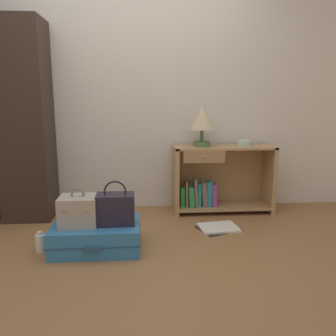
# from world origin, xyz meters

# --- Properties ---
(ground_plane) EXTENTS (9.00, 9.00, 0.00)m
(ground_plane) POSITION_xyz_m (0.00, 0.00, 0.00)
(ground_plane) COLOR olive
(back_wall) EXTENTS (6.40, 0.10, 2.60)m
(back_wall) POSITION_xyz_m (0.00, 1.50, 1.30)
(back_wall) COLOR silver
(back_wall) RESTS_ON ground_plane
(wardrobe) EXTENTS (0.91, 0.47, 1.91)m
(wardrobe) POSITION_xyz_m (-1.25, 1.20, 0.96)
(wardrobe) COLOR #33261E
(wardrobe) RESTS_ON ground_plane
(bookshelf) EXTENTS (1.03, 0.38, 0.70)m
(bookshelf) POSITION_xyz_m (0.90, 1.25, 0.34)
(bookshelf) COLOR tan
(bookshelf) RESTS_ON ground_plane
(table_lamp) EXTENTS (0.26, 0.26, 0.43)m
(table_lamp) POSITION_xyz_m (0.71, 1.24, 0.97)
(table_lamp) COLOR #4C7542
(table_lamp) RESTS_ON bookshelf
(bowl) EXTENTS (0.15, 0.15, 0.06)m
(bowl) POSITION_xyz_m (1.17, 1.27, 0.73)
(bowl) COLOR silver
(bowl) RESTS_ON bookshelf
(suitcase_large) EXTENTS (0.69, 0.50, 0.21)m
(suitcase_large) POSITION_xyz_m (-0.27, 0.37, 0.10)
(suitcase_large) COLOR teal
(suitcase_large) RESTS_ON ground_plane
(train_case) EXTENTS (0.29, 0.24, 0.30)m
(train_case) POSITION_xyz_m (-0.39, 0.34, 0.33)
(train_case) COLOR #A89E8E
(train_case) RESTS_ON suitcase_large
(handbag) EXTENTS (0.29, 0.19, 0.35)m
(handbag) POSITION_xyz_m (-0.11, 0.35, 0.33)
(handbag) COLOR #231E2D
(handbag) RESTS_ON suitcase_large
(bottle) EXTENTS (0.07, 0.07, 0.16)m
(bottle) POSITION_xyz_m (-0.70, 0.33, 0.07)
(bottle) COLOR white
(bottle) RESTS_ON ground_plane
(open_book_on_floor) EXTENTS (0.45, 0.41, 0.02)m
(open_book_on_floor) POSITION_xyz_m (0.80, 0.72, 0.01)
(open_book_on_floor) COLOR white
(open_book_on_floor) RESTS_ON ground_plane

